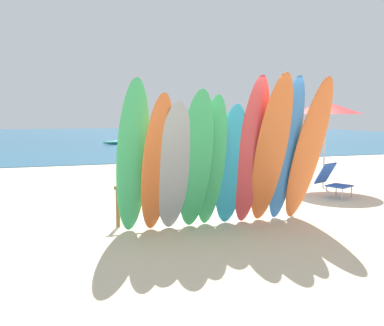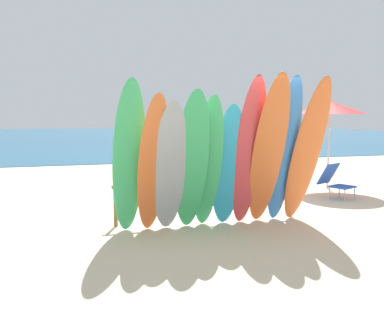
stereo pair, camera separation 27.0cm
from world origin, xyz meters
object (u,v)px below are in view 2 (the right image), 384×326
(surfboard_orange_1, at_px, (153,165))
(beachgoer_near_rack, at_px, (171,139))
(beachgoer_by_water, at_px, (232,143))
(beach_chair_red, at_px, (276,176))
(surfboard_grey_2, at_px, (170,168))
(surfboard_green_0, at_px, (129,159))
(surfboard_green_3, at_px, (192,162))
(surfboard_green_4, at_px, (208,163))
(distant_boat, at_px, (142,142))
(surfboard_rack, at_px, (208,189))
(surfboard_orange_9, at_px, (307,152))
(surfboard_red_6, at_px, (249,153))
(surfboard_blue_8, at_px, (284,152))
(beach_chair_blue, at_px, (277,170))
(surfboard_orange_7, at_px, (268,152))
(surfboard_teal_5, at_px, (228,166))
(beachgoer_strolling, at_px, (198,141))
(beach_umbrella, at_px, (330,108))
(beach_chair_striped, at_px, (335,180))

(surfboard_orange_1, relative_size, beachgoer_near_rack, 1.36)
(beachgoer_by_water, bearing_deg, beach_chair_red, -176.57)
(surfboard_orange_1, xyz_separation_m, beachgoer_near_rack, (2.26, 8.60, -0.12))
(surfboard_orange_1, bearing_deg, surfboard_grey_2, -3.96)
(surfboard_green_0, bearing_deg, surfboard_grey_2, -11.18)
(surfboard_green_3, xyz_separation_m, beachgoer_near_rack, (1.64, 8.63, -0.16))
(surfboard_green_4, xyz_separation_m, beach_chair_red, (2.53, 2.50, -0.68))
(surfboard_orange_1, distance_m, distant_boat, 20.44)
(surfboard_rack, xyz_separation_m, surfboard_green_3, (-0.51, -0.74, 0.58))
(surfboard_orange_1, xyz_separation_m, distant_boat, (3.02, 20.19, -0.99))
(surfboard_green_0, distance_m, surfboard_orange_1, 0.39)
(surfboard_rack, relative_size, surfboard_green_0, 1.36)
(surfboard_rack, bearing_deg, beach_chair_red, 38.85)
(surfboard_green_0, xyz_separation_m, surfboard_orange_9, (3.04, -0.14, 0.04))
(surfboard_red_6, relative_size, beachgoer_near_rack, 1.52)
(surfboard_rack, bearing_deg, surfboard_blue_8, -30.85)
(surfboard_red_6, xyz_separation_m, beach_chair_blue, (2.37, 3.55, -0.84))
(surfboard_green_0, distance_m, surfboard_green_3, 1.00)
(surfboard_orange_7, distance_m, surfboard_blue_8, 0.34)
(surfboard_grey_2, xyz_separation_m, surfboard_teal_5, (1.03, 0.12, -0.02))
(surfboard_blue_8, bearing_deg, beachgoer_near_rack, 94.93)
(surfboard_rack, distance_m, beachgoer_near_rack, 7.99)
(beachgoer_strolling, bearing_deg, surfboard_grey_2, 108.68)
(surfboard_orange_1, xyz_separation_m, surfboard_orange_9, (2.68, -0.06, 0.15))
(beachgoer_strolling, height_order, beach_umbrella, beach_umbrella)
(surfboard_green_4, relative_size, beach_chair_striped, 2.67)
(surfboard_orange_1, relative_size, surfboard_blue_8, 0.88)
(surfboard_grey_2, relative_size, surfboard_green_4, 0.96)
(surfboard_green_4, height_order, beach_chair_striped, surfboard_green_4)
(surfboard_red_6, xyz_separation_m, surfboard_orange_9, (1.05, -0.08, 0.00))
(beachgoer_strolling, xyz_separation_m, beachgoer_near_rack, (-0.82, 0.84, 0.05))
(surfboard_orange_1, xyz_separation_m, surfboard_green_4, (0.93, 0.08, -0.01))
(beachgoer_near_rack, bearing_deg, surfboard_blue_8, 154.02)
(beachgoer_strolling, bearing_deg, beach_chair_striped, 142.19)
(beachgoer_near_rack, xyz_separation_m, beach_chair_blue, (1.74, -5.03, -0.57))
(surfboard_blue_8, xyz_separation_m, beach_chair_red, (1.17, 2.56, -0.84))
(beach_chair_red, relative_size, distant_boat, 0.22)
(surfboard_red_6, bearing_deg, beach_chair_blue, 57.44)
(beach_chair_striped, bearing_deg, beachgoer_by_water, 70.58)
(surfboard_green_4, xyz_separation_m, beachgoer_by_water, (3.14, 7.02, -0.19))
(surfboard_orange_1, xyz_separation_m, surfboard_red_6, (1.63, 0.03, 0.15))
(surfboard_red_6, xyz_separation_m, distant_boat, (1.39, 20.17, -1.14))
(surfboard_teal_5, bearing_deg, surfboard_blue_8, -1.28)
(surfboard_green_0, relative_size, beach_chair_striped, 2.90)
(surfboard_rack, height_order, surfboard_grey_2, surfboard_grey_2)
(beachgoer_strolling, height_order, beach_chair_blue, beachgoer_strolling)
(beachgoer_near_rack, height_order, beachgoer_by_water, beachgoer_near_rack)
(surfboard_blue_8, distance_m, beach_chair_striped, 2.97)
(surfboard_green_4, bearing_deg, beach_chair_striped, 28.35)
(beach_chair_striped, bearing_deg, surfboard_orange_7, -168.97)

